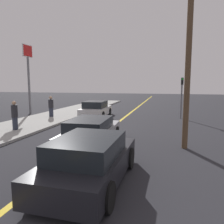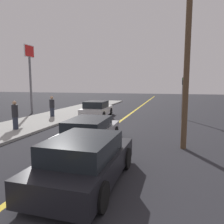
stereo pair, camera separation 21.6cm
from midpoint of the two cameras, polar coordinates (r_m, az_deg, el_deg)
The scene contains 10 objects.
road_center_line at distance 18.30m, azimuth 3.11°, elevation -1.29°, with size 0.20×60.00×0.01m.
sidewalk_left at distance 18.89m, azimuth -14.91°, elevation -1.06°, with size 3.96×33.06×0.14m.
car_near_right_lane at distance 6.31m, azimuth -6.84°, elevation -12.45°, with size 2.02×4.16×1.35m.
car_ahead_center at distance 10.02m, azimuth -6.08°, elevation -5.22°, with size 2.10×4.68×1.24m.
car_far_distant at distance 18.44m, azimuth -4.58°, elevation 0.74°, with size 2.09×4.01×1.33m.
pedestrian_mid_group at distance 13.81m, azimuth -24.49°, elevation -0.80°, with size 0.35×0.35×1.66m.
pedestrian_far_standing at distance 18.22m, azimuth -15.98°, elevation 1.40°, with size 0.40×0.40×1.65m.
traffic_light at distance 18.02m, azimuth 17.41°, elevation 4.74°, with size 0.18×0.40×3.24m.
roadside_sign at distance 21.78m, azimuth -21.34°, elevation 11.10°, with size 0.20×1.35×6.26m.
utility_pole at distance 9.72m, azimuth 18.55°, elevation 9.56°, with size 0.24×0.24×6.43m.
Camera 1 is at (3.44, 0.24, 2.81)m, focal length 35.00 mm.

